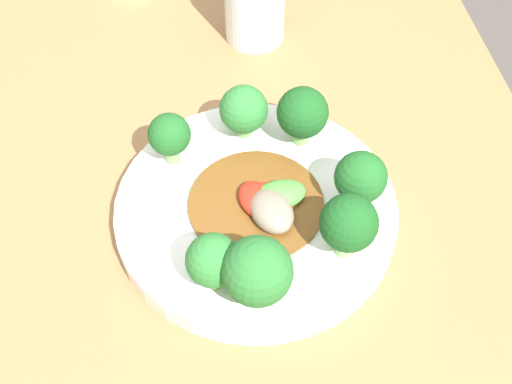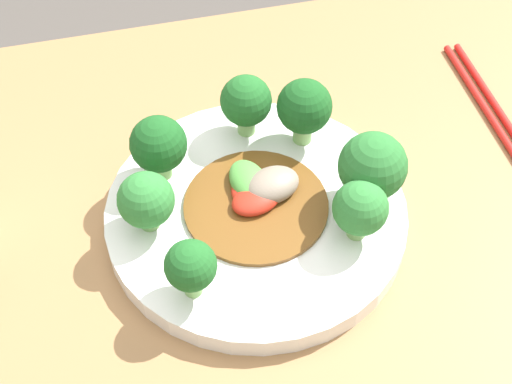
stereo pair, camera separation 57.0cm
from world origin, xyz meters
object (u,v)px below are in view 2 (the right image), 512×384
Objects in this scene: broccoli_southeast at (362,212)px; broccoli_west at (146,201)px; broccoli_southwest at (191,267)px; broccoli_east at (373,167)px; broccoli_north at (246,102)px; broccoli_northwest at (158,145)px; chopsticks at (500,122)px; stirfry_center at (259,194)px; plate at (256,214)px; broccoli_northeast at (304,108)px.

broccoli_west is at bearing 161.64° from broccoli_southeast.
broccoli_southwest is 0.99× the size of broccoli_west.
broccoli_east is 1.29× the size of broccoli_southwest.
broccoli_north reaches higher than broccoli_southwest.
broccoli_west is at bearing -109.87° from broccoli_northwest.
broccoli_northwest is 0.34m from chopsticks.
broccoli_east is 1.13× the size of broccoli_northwest.
broccoli_southwest is 0.45× the size of stirfry_center.
broccoli_southwest is at bearing -116.83° from broccoli_north.
broccoli_north is 0.26m from chopsticks.
broccoli_northwest reaches higher than stirfry_center.
broccoli_north is 0.50× the size of stirfry_center.
broccoli_northwest is (-0.09, -0.03, -0.00)m from broccoli_north.
chopsticks is at bearing 0.36° from broccoli_northwest.
broccoli_west reaches higher than chopsticks.
stirfry_center is (0.08, -0.05, -0.03)m from broccoli_northwest.
plate is at bearing 45.86° from broccoli_southwest.
broccoli_west is 0.14m from broccoli_north.
broccoli_east is 0.18m from broccoli_northwest.
broccoli_east reaches higher than broccoli_southwest.
plate is 0.10m from broccoli_west.
broccoli_north is 0.09m from stirfry_center.
broccoli_northwest is (-0.07, 0.06, 0.05)m from plate.
broccoli_northeast is at bearing 4.80° from broccoli_northwest.
broccoli_east reaches higher than chopsticks.
stirfry_center is 0.52× the size of chopsticks.
broccoli_east reaches higher than broccoli_northwest.
broccoli_northwest is (0.02, 0.05, 0.01)m from broccoli_west.
plate is 0.11m from broccoli_northeast.
stirfry_center is (0.00, 0.01, 0.02)m from plate.
broccoli_northwest is 0.51× the size of stirfry_center.
broccoli_northeast is at bearing 112.35° from broccoli_east.
broccoli_southeast reaches higher than broccoli_southwest.
broccoli_northeast is (-0.03, 0.08, -0.00)m from broccoli_east.
broccoli_east is at bearing -23.18° from broccoli_northwest.
broccoli_east is 0.09m from broccoli_northeast.
broccoli_east reaches higher than broccoli_northeast.
broccoli_southeast is at bearing -40.31° from stirfry_center.
broccoli_north is at bearing 127.76° from broccoli_east.
broccoli_southeast is at bearing 7.43° from broccoli_southwest.
stirfry_center is (-0.09, 0.02, -0.03)m from broccoli_east.
broccoli_northeast is 0.09m from stirfry_center.
broccoli_northeast is at bearing 46.49° from stirfry_center.
broccoli_west is 0.36m from chopsticks.
broccoli_northwest is at bearing -175.20° from broccoli_northeast.
broccoli_southwest is 0.14m from broccoli_southeast.
broccoli_west is at bearing 107.50° from broccoli_southwest.
broccoli_east is 0.58× the size of stirfry_center.
broccoli_northwest is (-0.17, 0.07, -0.00)m from broccoli_east.
broccoli_north is (-0.05, 0.02, -0.00)m from broccoli_northeast.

